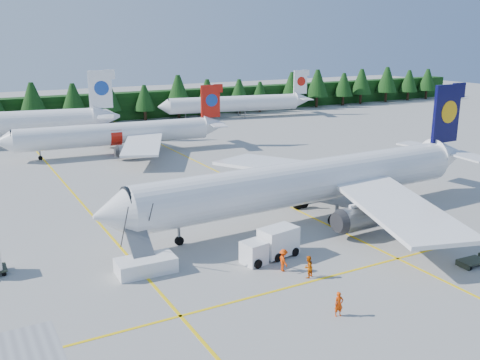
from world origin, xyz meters
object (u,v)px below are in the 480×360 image
airliner_navy (300,184)px  service_truck (270,244)px  airstairs (144,260)px  airliner_red (111,135)px

airliner_navy → service_truck: (-7.91, -6.89, -2.62)m
airliner_navy → service_truck: airliner_navy is taller
airstairs → service_truck: 10.55m
airliner_navy → airliner_red: size_ratio=1.24×
airliner_red → airstairs: bearing=-97.5°
airliner_navy → airstairs: (-18.08, -4.13, -2.96)m
airstairs → airliner_red: bearing=79.4°
airliner_navy → service_truck: size_ratio=8.08×
airliner_red → airstairs: airliner_red is taller
service_truck → airliner_red: bearing=80.9°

